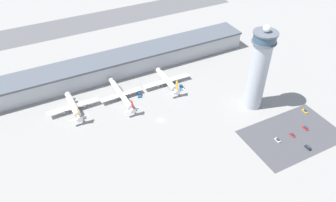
{
  "coord_description": "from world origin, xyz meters",
  "views": [
    {
      "loc": [
        -72.03,
        -154.1,
        153.42
      ],
      "look_at": [
        10.91,
        9.6,
        6.19
      ],
      "focal_mm": 35.0,
      "sensor_mm": 36.0,
      "label": 1
    }
  ],
  "objects_px": {
    "airplane_gate_charlie": "(167,81)",
    "service_truck_fuel": "(181,87)",
    "airplane_gate_alpha": "(73,106)",
    "car_green_van": "(305,111)",
    "car_silver_sedan": "(308,148)",
    "control_tower": "(258,69)",
    "service_truck_catering": "(139,94)",
    "car_maroon_suv": "(278,140)",
    "car_black_suv": "(305,128)",
    "car_white_wagon": "(292,135)",
    "airplane_gate_bravo": "(121,95)"
  },
  "relations": [
    {
      "from": "airplane_gate_alpha",
      "to": "car_green_van",
      "type": "bearing_deg",
      "value": -27.16
    },
    {
      "from": "service_truck_fuel",
      "to": "car_white_wagon",
      "type": "relative_size",
      "value": 1.51
    },
    {
      "from": "service_truck_fuel",
      "to": "car_black_suv",
      "type": "distance_m",
      "value": 94.81
    },
    {
      "from": "control_tower",
      "to": "airplane_gate_charlie",
      "type": "xyz_separation_m",
      "value": [
        -44.24,
        50.3,
        -26.83
      ]
    },
    {
      "from": "service_truck_catering",
      "to": "service_truck_fuel",
      "type": "relative_size",
      "value": 1.24
    },
    {
      "from": "service_truck_fuel",
      "to": "car_maroon_suv",
      "type": "distance_m",
      "value": 83.87
    },
    {
      "from": "control_tower",
      "to": "car_maroon_suv",
      "type": "distance_m",
      "value": 48.9
    },
    {
      "from": "car_silver_sedan",
      "to": "car_maroon_suv",
      "type": "height_order",
      "value": "car_maroon_suv"
    },
    {
      "from": "service_truck_catering",
      "to": "car_maroon_suv",
      "type": "relative_size",
      "value": 1.96
    },
    {
      "from": "car_black_suv",
      "to": "car_maroon_suv",
      "type": "xyz_separation_m",
      "value": [
        -24.52,
        -0.31,
        0.01
      ]
    },
    {
      "from": "airplane_gate_bravo",
      "to": "service_truck_catering",
      "type": "bearing_deg",
      "value": -6.47
    },
    {
      "from": "control_tower",
      "to": "service_truck_fuel",
      "type": "xyz_separation_m",
      "value": [
        -36.64,
        41.35,
        -29.87
      ]
    },
    {
      "from": "car_green_van",
      "to": "airplane_gate_charlie",
      "type": "bearing_deg",
      "value": 134.72
    },
    {
      "from": "car_green_van",
      "to": "car_silver_sedan",
      "type": "xyz_separation_m",
      "value": [
        -24.74,
        -27.39,
        -0.01
      ]
    },
    {
      "from": "airplane_gate_charlie",
      "to": "car_maroon_suv",
      "type": "xyz_separation_m",
      "value": [
        36.22,
        -87.79,
        -3.53
      ]
    },
    {
      "from": "car_black_suv",
      "to": "car_green_van",
      "type": "relative_size",
      "value": 0.98
    },
    {
      "from": "control_tower",
      "to": "service_truck_catering",
      "type": "height_order",
      "value": "control_tower"
    },
    {
      "from": "service_truck_fuel",
      "to": "car_black_suv",
      "type": "xyz_separation_m",
      "value": [
        53.14,
        -78.52,
        -0.49
      ]
    },
    {
      "from": "airplane_gate_bravo",
      "to": "airplane_gate_charlie",
      "type": "bearing_deg",
      "value": 1.04
    },
    {
      "from": "car_black_suv",
      "to": "car_silver_sedan",
      "type": "relative_size",
      "value": 0.95
    },
    {
      "from": "service_truck_fuel",
      "to": "car_silver_sedan",
      "type": "bearing_deg",
      "value": -66.02
    },
    {
      "from": "car_black_suv",
      "to": "car_green_van",
      "type": "height_order",
      "value": "car_black_suv"
    },
    {
      "from": "service_truck_fuel",
      "to": "car_silver_sedan",
      "type": "xyz_separation_m",
      "value": [
        41.28,
        -92.78,
        -0.51
      ]
    },
    {
      "from": "car_black_suv",
      "to": "car_silver_sedan",
      "type": "height_order",
      "value": "car_black_suv"
    },
    {
      "from": "airplane_gate_charlie",
      "to": "car_silver_sedan",
      "type": "height_order",
      "value": "airplane_gate_charlie"
    },
    {
      "from": "airplane_gate_charlie",
      "to": "service_truck_catering",
      "type": "height_order",
      "value": "airplane_gate_charlie"
    },
    {
      "from": "control_tower",
      "to": "service_truck_catering",
      "type": "xyz_separation_m",
      "value": [
        -69.44,
        48.07,
        -30.11
      ]
    },
    {
      "from": "service_truck_catering",
      "to": "car_black_suv",
      "type": "distance_m",
      "value": 121.04
    },
    {
      "from": "airplane_gate_alpha",
      "to": "service_truck_fuel",
      "type": "xyz_separation_m",
      "value": [
        81.83,
        -10.48,
        -3.35
      ]
    },
    {
      "from": "car_silver_sedan",
      "to": "service_truck_catering",
      "type": "bearing_deg",
      "value": 126.67
    },
    {
      "from": "car_black_suv",
      "to": "car_maroon_suv",
      "type": "height_order",
      "value": "car_maroon_suv"
    },
    {
      "from": "airplane_gate_charlie",
      "to": "car_white_wagon",
      "type": "bearing_deg",
      "value": -61.45
    },
    {
      "from": "car_black_suv",
      "to": "car_green_van",
      "type": "xyz_separation_m",
      "value": [
        12.88,
        13.13,
        -0.01
      ]
    },
    {
      "from": "airplane_gate_alpha",
      "to": "car_maroon_suv",
      "type": "bearing_deg",
      "value": -38.96
    },
    {
      "from": "service_truck_fuel",
      "to": "car_silver_sedan",
      "type": "height_order",
      "value": "service_truck_fuel"
    },
    {
      "from": "control_tower",
      "to": "service_truck_fuel",
      "type": "relative_size",
      "value": 9.9
    },
    {
      "from": "service_truck_catering",
      "to": "car_silver_sedan",
      "type": "bearing_deg",
      "value": -53.33
    },
    {
      "from": "car_maroon_suv",
      "to": "car_white_wagon",
      "type": "height_order",
      "value": "car_maroon_suv"
    },
    {
      "from": "car_black_suv",
      "to": "airplane_gate_bravo",
      "type": "bearing_deg",
      "value": 138.9
    },
    {
      "from": "airplane_gate_bravo",
      "to": "car_maroon_suv",
      "type": "relative_size",
      "value": 10.69
    },
    {
      "from": "airplane_gate_charlie",
      "to": "service_truck_fuel",
      "type": "distance_m",
      "value": 12.13
    },
    {
      "from": "airplane_gate_bravo",
      "to": "car_black_suv",
      "type": "xyz_separation_m",
      "value": [
        99.46,
        -86.77,
        -3.48
      ]
    },
    {
      "from": "control_tower",
      "to": "car_black_suv",
      "type": "height_order",
      "value": "control_tower"
    },
    {
      "from": "car_green_van",
      "to": "car_silver_sedan",
      "type": "height_order",
      "value": "car_green_van"
    },
    {
      "from": "service_truck_catering",
      "to": "car_white_wagon",
      "type": "xyz_separation_m",
      "value": [
        73.36,
        -86.26,
        -0.28
      ]
    },
    {
      "from": "airplane_gate_bravo",
      "to": "car_green_van",
      "type": "relative_size",
      "value": 9.67
    },
    {
      "from": "service_truck_catering",
      "to": "car_white_wagon",
      "type": "relative_size",
      "value": 1.88
    },
    {
      "from": "service_truck_fuel",
      "to": "airplane_gate_alpha",
      "type": "bearing_deg",
      "value": 172.7
    },
    {
      "from": "airplane_gate_bravo",
      "to": "car_silver_sedan",
      "type": "xyz_separation_m",
      "value": [
        87.61,
        -101.03,
        -3.51
      ]
    },
    {
      "from": "car_green_van",
      "to": "car_maroon_suv",
      "type": "distance_m",
      "value": 39.74
    }
  ]
}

